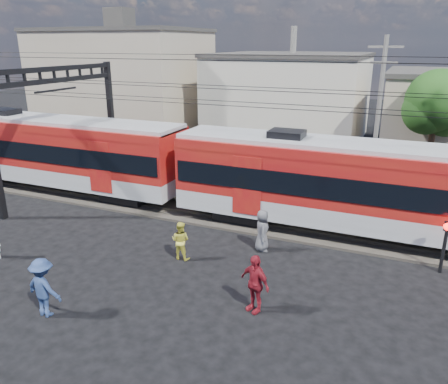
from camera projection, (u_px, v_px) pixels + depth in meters
The scene contains 15 objects.
ground at pixel (138, 300), 14.52m from camera, with size 120.00×120.00×0.00m, color black.
track_bed at pixel (229, 215), 21.47m from camera, with size 70.00×3.40×0.12m, color #2D2823.
rail_near at pixel (223, 218), 20.78m from camera, with size 70.00×0.12×0.12m, color #59544C.
rail_far at pixel (234, 208), 22.08m from camera, with size 70.00×0.12×0.12m, color #59544C.
commuter_train at pixel (363, 185), 18.45m from camera, with size 50.30×3.08×4.17m.
catenary at pixel (77, 102), 23.00m from camera, with size 70.00×9.30×7.52m.
building_west at pixel (124, 82), 40.17m from camera, with size 14.28×10.20×9.30m.
building_midwest at pixel (291, 97), 37.60m from camera, with size 12.24×12.24×7.30m.
utility_pole_mid at pixel (378, 111), 23.91m from camera, with size 1.80×0.24×8.50m.
tree_near at pixel (440, 105), 25.40m from camera, with size 3.82×3.64×6.72m.
pedestrian_b at pixel (180, 240), 17.05m from camera, with size 0.75×0.59×1.55m, color #D7D143.
pedestrian_c at pixel (44, 288), 13.42m from camera, with size 1.25×0.72×1.93m, color navy.
pedestrian_d at pixel (255, 283), 13.64m from camera, with size 1.14×0.47×1.94m, color maroon.
pedestrian_e at pixel (262, 231), 17.72m from camera, with size 0.85×0.55×1.74m, color #54545A.
crossing_signal at pixel (446, 238), 15.78m from camera, with size 0.30×0.30×2.05m.
Camera 1 is at (7.54, -10.46, 8.10)m, focal length 35.00 mm.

